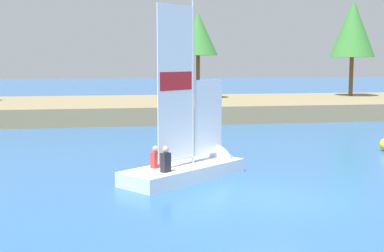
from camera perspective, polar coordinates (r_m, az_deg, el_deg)
ground_plane at (r=14.94m, az=8.33°, el=-7.84°), size 200.00×200.00×0.00m
shore_bank at (r=36.68m, az=-2.51°, el=2.00°), size 80.00×11.53×1.09m
shoreline_tree_midleft at (r=38.40m, az=0.66°, el=9.98°), size 2.90×2.90×6.20m
shoreline_tree_centre at (r=42.67m, az=17.18°, el=10.13°), size 3.41×3.41×7.41m
sailboat at (r=17.67m, az=0.95°, el=-4.03°), size 4.89×4.27×6.58m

